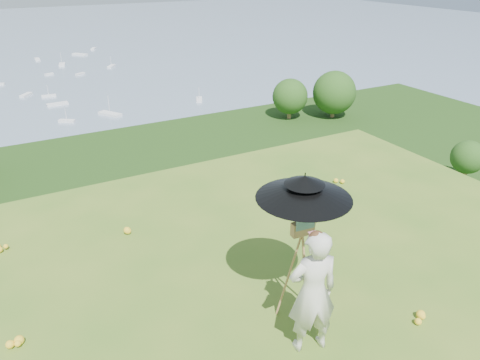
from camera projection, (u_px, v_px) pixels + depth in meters
forest_slope at (75, 340)px, 45.45m from camera, size 140.00×56.00×22.00m
shoreline_tier at (34, 220)px, 80.11m from camera, size 170.00×28.00×8.00m
slope_trees at (49, 215)px, 39.45m from camera, size 110.00×50.00×6.00m
harbor_town at (26, 186)px, 77.32m from camera, size 110.00×22.00×5.00m
painter at (313, 292)px, 5.76m from camera, size 0.72×0.56×1.75m
field_easel at (300, 266)px, 6.33m from camera, size 0.68×0.68×1.66m
sun_umbrella at (303, 203)px, 5.94m from camera, size 1.39×1.39×0.84m
painter_cap at (317, 235)px, 5.41m from camera, size 0.22×0.26×0.10m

